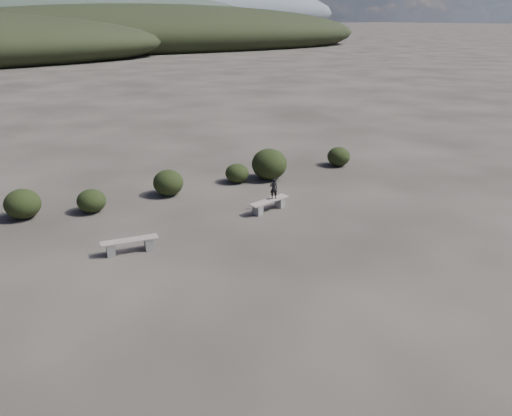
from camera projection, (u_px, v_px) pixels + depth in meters
ground at (321, 279)px, 14.51m from camera, size 1200.00×1200.00×0.00m
bench_left at (130, 245)px, 16.08m from camera, size 1.86×0.68×0.46m
bench_right at (269, 204)px, 19.55m from camera, size 1.87×0.75×0.46m
seated_person at (274, 189)px, 19.49m from camera, size 0.35×0.28×0.82m
shrub_a at (91, 201)px, 19.40m from camera, size 1.11×1.11×0.91m
shrub_b at (168, 183)px, 21.23m from camera, size 1.28×1.28×1.10m
shrub_c at (237, 173)px, 22.92m from camera, size 1.09×1.09×0.87m
shrub_d at (269, 164)px, 23.28m from camera, size 1.66×1.66×1.45m
shrub_e at (339, 156)px, 25.48m from camera, size 1.16×1.16×0.97m
shrub_f at (23, 204)px, 18.78m from camera, size 1.33×1.33×1.13m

